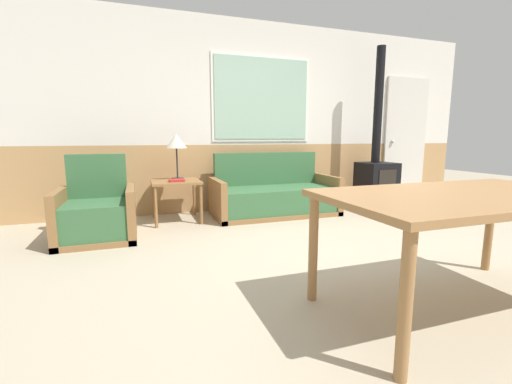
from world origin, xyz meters
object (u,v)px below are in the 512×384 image
Objects in this scene: table_lamp at (176,142)px; wood_stove at (377,169)px; armchair at (97,215)px; side_table at (176,186)px; dining_table at (465,204)px; couch at (274,197)px.

wood_stove reaches higher than table_lamp.
armchair is 1.04m from side_table.
armchair is at bearing 133.89° from dining_table.
armchair is at bearing -172.57° from wood_stove.
couch is at bearing 7.61° from armchair.
wood_stove is at bearing -2.59° from table_lamp.
table_lamp is 0.35× the size of dining_table.
armchair is 3.29m from dining_table.
table_lamp is (0.04, 0.10, 0.55)m from side_table.
couch is at bearing -179.29° from wood_stove.
dining_table is at bearing -51.03° from armchair.
wood_stove reaches higher than dining_table.
couch is 1.50m from table_lamp.
side_table is at bearing -109.58° from table_lamp.
armchair reaches higher than side_table.
wood_stove is at bearing -0.58° from side_table.
side_table is 1.02× the size of table_lamp.
table_lamp is at bearing 177.41° from wood_stove.
couch is 1.00× the size of dining_table.
couch is at bearing -6.93° from table_lamp.
table_lamp is at bearing 173.07° from couch.
side_table is at bearing 177.76° from couch.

